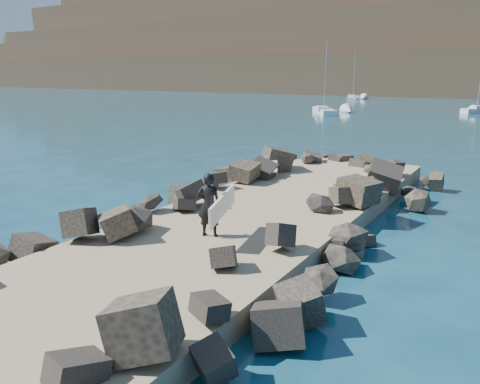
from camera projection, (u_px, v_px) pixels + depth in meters
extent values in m
plane|color=#0F384C|center=(256.00, 230.00, 15.46)|extent=(800.00, 800.00, 0.00)
cube|color=#8C7759|center=(222.00, 239.00, 13.74)|extent=(6.00, 26.00, 0.60)
cube|color=black|center=(158.00, 213.00, 15.58)|extent=(2.60, 22.00, 1.00)
cube|color=black|center=(321.00, 246.00, 12.63)|extent=(2.60, 22.00, 1.00)
cube|color=white|center=(271.00, 164.00, 20.98)|extent=(1.53, 2.25, 0.07)
imported|color=black|center=(209.00, 205.00, 12.90)|extent=(0.77, 0.65, 1.79)
cube|color=white|center=(222.00, 205.00, 12.66)|extent=(0.71, 2.15, 0.70)
cube|color=silver|center=(324.00, 112.00, 59.29)|extent=(5.51, 7.25, 0.80)
cylinder|color=gray|center=(326.00, 75.00, 58.17)|extent=(0.12, 0.12, 8.31)
cube|color=silver|center=(322.00, 108.00, 58.54)|extent=(2.17, 2.43, 0.44)
cube|color=silver|center=(477.00, 111.00, 60.14)|extent=(3.50, 5.26, 0.80)
cylinder|color=gray|center=(480.00, 85.00, 59.33)|extent=(0.12, 0.12, 5.85)
cube|color=silver|center=(477.00, 107.00, 59.55)|extent=(1.44, 1.71, 0.44)
cube|color=silver|center=(353.00, 99.00, 89.26)|extent=(3.50, 7.91, 0.80)
cylinder|color=gray|center=(354.00, 74.00, 88.12)|extent=(0.12, 0.12, 8.50)
cube|color=silver|center=(352.00, 96.00, 88.39)|extent=(1.72, 2.40, 0.44)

